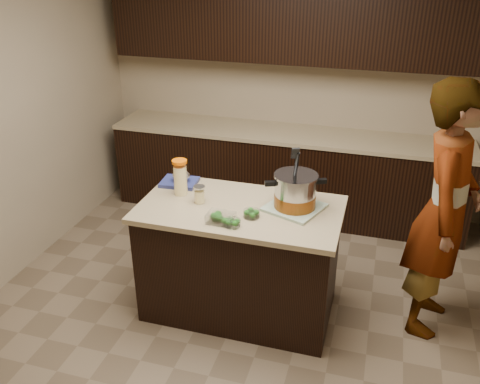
# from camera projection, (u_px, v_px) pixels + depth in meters

# --- Properties ---
(ground_plane) EXTENTS (4.00, 4.00, 0.00)m
(ground_plane) POSITION_uv_depth(u_px,v_px,m) (240.00, 307.00, 4.04)
(ground_plane) COLOR brown
(ground_plane) RESTS_ON ground
(room_shell) EXTENTS (4.04, 4.04, 2.72)m
(room_shell) POSITION_uv_depth(u_px,v_px,m) (240.00, 96.00, 3.29)
(room_shell) COLOR tan
(room_shell) RESTS_ON ground
(back_cabinets) EXTENTS (3.60, 0.63, 2.33)m
(back_cabinets) POSITION_uv_depth(u_px,v_px,m) (288.00, 127.00, 5.13)
(back_cabinets) COLOR black
(back_cabinets) RESTS_ON ground
(island) EXTENTS (1.46, 0.81, 0.90)m
(island) POSITION_uv_depth(u_px,v_px,m) (240.00, 259.00, 3.84)
(island) COLOR black
(island) RESTS_ON ground
(dish_towel) EXTENTS (0.46, 0.46, 0.02)m
(dish_towel) POSITION_uv_depth(u_px,v_px,m) (294.00, 207.00, 3.62)
(dish_towel) COLOR #557E57
(dish_towel) RESTS_ON island
(stock_pot) EXTENTS (0.42, 0.41, 0.44)m
(stock_pot) POSITION_uv_depth(u_px,v_px,m) (295.00, 193.00, 3.57)
(stock_pot) COLOR #B7B7BC
(stock_pot) RESTS_ON dish_towel
(lemonade_pitcher) EXTENTS (0.14, 0.14, 0.27)m
(lemonade_pitcher) POSITION_uv_depth(u_px,v_px,m) (180.00, 179.00, 3.79)
(lemonade_pitcher) COLOR #F8E298
(lemonade_pitcher) RESTS_ON island
(mason_jar) EXTENTS (0.09, 0.09, 0.14)m
(mason_jar) POSITION_uv_depth(u_px,v_px,m) (199.00, 195.00, 3.69)
(mason_jar) COLOR #F8E298
(mason_jar) RESTS_ON island
(broccoli_tub_left) EXTENTS (0.13, 0.13, 0.05)m
(broccoli_tub_left) POSITION_uv_depth(u_px,v_px,m) (252.00, 214.00, 3.50)
(broccoli_tub_left) COLOR silver
(broccoli_tub_left) RESTS_ON island
(broccoli_tub_right) EXTENTS (0.14, 0.14, 0.05)m
(broccoli_tub_right) POSITION_uv_depth(u_px,v_px,m) (233.00, 223.00, 3.39)
(broccoli_tub_right) COLOR silver
(broccoli_tub_right) RESTS_ON island
(broccoli_tub_rect) EXTENTS (0.19, 0.14, 0.07)m
(broccoli_tub_rect) POSITION_uv_depth(u_px,v_px,m) (221.00, 218.00, 3.43)
(broccoli_tub_rect) COLOR silver
(broccoli_tub_rect) RESTS_ON island
(blue_tray) EXTENTS (0.29, 0.24, 0.11)m
(blue_tray) POSITION_uv_depth(u_px,v_px,m) (180.00, 180.00, 3.98)
(blue_tray) COLOR navy
(blue_tray) RESTS_ON island
(person) EXTENTS (0.57, 0.75, 1.87)m
(person) POSITION_uv_depth(u_px,v_px,m) (444.00, 212.00, 3.51)
(person) COLOR gray
(person) RESTS_ON ground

